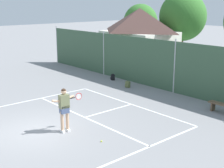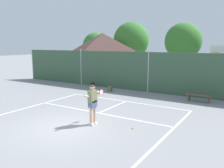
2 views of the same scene
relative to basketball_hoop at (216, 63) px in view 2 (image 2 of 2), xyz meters
name	(u,v)px [view 2 (image 2 of 2)]	position (x,y,z in m)	size (l,w,h in m)	color
ground_plane	(66,127)	(-4.50, -10.34, -2.31)	(120.00, 120.00, 0.00)	gray
court_markings	(76,123)	(-4.50, -9.69, -2.31)	(8.30, 11.10, 0.01)	white
chainlink_fence	(148,72)	(-4.50, -1.34, -0.79)	(26.09, 0.09, 3.18)	#38563D
basketball_hoop	(216,63)	(0.00, 0.00, 0.00)	(0.90, 0.67, 3.55)	#284CB2
clubhouse_building	(102,55)	(-11.68, 3.02, 0.15)	(5.86, 4.62, 4.75)	silver
treeline_backdrop	(190,43)	(-3.50, 6.73, 1.41)	(25.55, 3.74, 6.09)	brown
tennis_player	(93,101)	(-3.67, -9.46, -1.20)	(0.29, 1.44, 1.85)	silver
tennis_ball	(133,128)	(-1.89, -8.98, -2.28)	(0.07, 0.07, 0.07)	#CCE033
backpack_black	(93,85)	(-9.21, -2.03, -2.12)	(0.32, 0.31, 0.46)	black
backpack_olive	(110,89)	(-7.11, -2.62, -2.12)	(0.31, 0.28, 0.46)	#566038
courtside_bench	(199,96)	(-0.53, -2.49, -1.95)	(1.60, 0.36, 0.48)	brown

